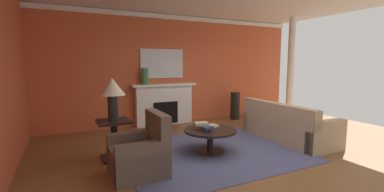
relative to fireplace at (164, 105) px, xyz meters
name	(u,v)px	position (x,y,z in m)	size (l,w,h in m)	color
ground_plane	(236,152)	(0.43, -2.83, -0.54)	(9.56, 9.56, 0.00)	brown
wall_fireplace	(175,69)	(0.43, 0.21, 0.98)	(7.96, 0.12, 3.05)	#C65633
crown_moulding	(176,18)	(0.43, 0.13, 2.43)	(7.96, 0.08, 0.12)	white
area_rug	(210,152)	(-0.02, -2.60, -0.54)	(3.32, 2.75, 0.01)	#4C517A
fireplace	(164,105)	(0.00, 0.00, 0.00)	(1.80, 0.35, 1.14)	white
mantel_mirror	(162,64)	(0.00, 0.12, 1.15)	(1.24, 0.04, 0.80)	silver
sofa	(287,127)	(1.93, -2.64, -0.25)	(0.95, 2.12, 0.85)	tan
armchair_near_window	(141,155)	(-1.49, -3.01, -0.24)	(0.80, 0.80, 0.95)	brown
coffee_table	(210,135)	(-0.02, -2.60, -0.21)	(1.00, 1.00, 0.45)	black
side_table	(114,137)	(-1.73, -2.14, -0.14)	(0.56, 0.56, 0.70)	black
table_lamp	(112,91)	(-1.73, -2.14, 0.68)	(0.44, 0.44, 0.75)	black
vase_mantel_left	(145,76)	(-0.55, -0.05, 0.82)	(0.18, 0.18, 0.43)	#33703D
vase_tall_corner	(235,106)	(2.19, -0.30, -0.13)	(0.28, 0.28, 0.83)	black
book_red_cover	(212,126)	(0.12, -2.44, -0.07)	(0.20, 0.20, 0.04)	tan
book_art_folio	(208,128)	(-0.14, -2.70, -0.03)	(0.19, 0.14, 0.05)	navy
book_small_novel	(201,124)	(-0.18, -2.53, 0.02)	(0.26, 0.18, 0.05)	tan
column_white	(291,69)	(3.72, -0.98, 0.98)	(0.20, 0.20, 3.05)	white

